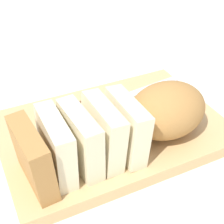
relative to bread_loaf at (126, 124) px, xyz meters
The scene contains 6 objects.
ground_plane 0.09m from the bread_loaf, 94.18° to the right, with size 3.00×3.00×0.00m, color silver.
cutting_board 0.08m from the bread_loaf, 94.18° to the right, with size 0.39×0.27×0.02m, color tan.
bread_loaf is the anchor object (origin of this frame).
bread_knife 0.13m from the bread_loaf, 89.99° to the right, with size 0.26×0.05×0.03m.
crumb_near_knife 0.12m from the bread_loaf, 77.24° to the right, with size 0.00×0.00×0.00m, color #A8753D.
crumb_near_loaf 0.07m from the bread_loaf, 15.13° to the right, with size 0.00×0.00×0.00m, color #A8753D.
Camera 1 is at (0.20, 0.42, 0.40)m, focal length 53.92 mm.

